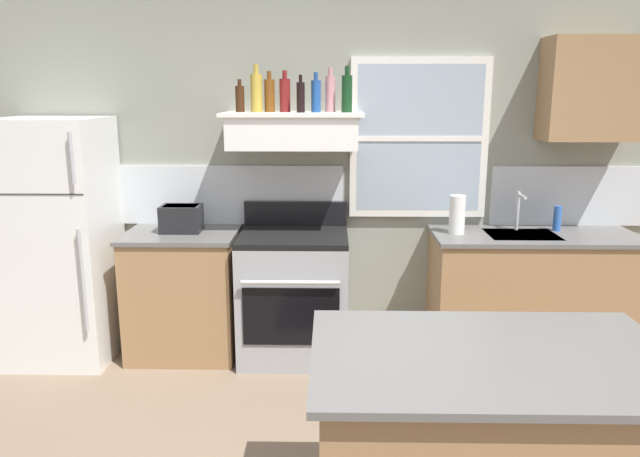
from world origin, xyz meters
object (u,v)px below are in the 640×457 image
(stove_range, at_px, (294,294))
(dish_soap_bottle, at_px, (557,218))
(bottle_brown_stout, at_px, (240,98))
(bottle_dark_green_wine, at_px, (347,93))
(refrigerator, at_px, (59,241))
(bottle_blue_liqueur, at_px, (316,96))
(toaster, at_px, (181,218))
(bottle_balsamic_dark, at_px, (301,97))
(paper_towel_roll, at_px, (457,215))
(bottle_champagne_gold_foil, at_px, (256,92))
(bottle_red_label_wine, at_px, (285,95))
(bottle_amber_wine, at_px, (270,95))
(bottle_rose_pink, at_px, (330,93))

(stove_range, bearing_deg, dish_soap_bottle, 4.18)
(bottle_brown_stout, xyz_separation_m, bottle_dark_green_wine, (0.73, -0.03, 0.04))
(refrigerator, relative_size, dish_soap_bottle, 9.51)
(bottle_blue_liqueur, bearing_deg, toaster, -178.08)
(refrigerator, bearing_deg, bottle_dark_green_wine, 2.76)
(bottle_brown_stout, relative_size, bottle_balsamic_dark, 0.88)
(refrigerator, bearing_deg, paper_towel_roll, 1.24)
(bottle_champagne_gold_foil, relative_size, bottle_balsamic_dark, 1.28)
(bottle_blue_liqueur, bearing_deg, bottle_red_label_wine, 169.32)
(refrigerator, xyz_separation_m, dish_soap_bottle, (3.53, 0.16, 0.14))
(bottle_champagne_gold_foil, distance_m, bottle_amber_wine, 0.10)
(bottle_red_label_wine, height_order, bottle_blue_liqueur, bottle_red_label_wine)
(toaster, xyz_separation_m, bottle_rose_pink, (1.05, 0.09, 0.86))
(bottle_balsamic_dark, distance_m, paper_towel_roll, 1.35)
(stove_range, distance_m, bottle_amber_wine, 1.41)
(toaster, xyz_separation_m, bottle_blue_liqueur, (0.96, 0.03, 0.85))
(bottle_dark_green_wine, distance_m, paper_towel_roll, 1.14)
(stove_range, distance_m, bottle_red_label_wine, 1.40)
(bottle_brown_stout, bearing_deg, bottle_red_label_wine, 3.47)
(bottle_red_label_wine, height_order, bottle_balsamic_dark, bottle_red_label_wine)
(bottle_red_label_wine, relative_size, bottle_blue_liqueur, 1.05)
(bottle_red_label_wine, bearing_deg, bottle_amber_wine, 172.62)
(toaster, relative_size, paper_towel_roll, 1.10)
(stove_range, relative_size, bottle_amber_wine, 3.96)
(bottle_brown_stout, bearing_deg, bottle_blue_liqueur, -2.39)
(bottle_champagne_gold_foil, height_order, bottle_balsamic_dark, bottle_champagne_gold_foil)
(bottle_dark_green_wine, bearing_deg, bottle_champagne_gold_foil, 177.72)
(paper_towel_roll, bearing_deg, dish_soap_bottle, 7.75)
(paper_towel_roll, relative_size, dish_soap_bottle, 1.50)
(refrigerator, distance_m, bottle_dark_green_wine, 2.26)
(toaster, bearing_deg, dish_soap_bottle, 1.84)
(bottle_amber_wine, bearing_deg, dish_soap_bottle, -0.01)
(paper_towel_roll, bearing_deg, refrigerator, -178.76)
(dish_soap_bottle, bearing_deg, bottle_champagne_gold_foil, -178.97)
(toaster, distance_m, bottle_red_label_wine, 1.13)
(bottle_rose_pink, relative_size, bottle_dark_green_wine, 0.98)
(refrigerator, relative_size, bottle_balsamic_dark, 6.88)
(bottle_balsamic_dark, bearing_deg, bottle_blue_liqueur, 21.20)
(bottle_red_label_wine, height_order, bottle_rose_pink, bottle_rose_pink)
(bottle_rose_pink, bearing_deg, stove_range, -150.63)
(refrigerator, height_order, dish_soap_bottle, refrigerator)
(toaster, xyz_separation_m, stove_range, (0.80, -0.05, -0.54))
(paper_towel_roll, bearing_deg, stove_range, -178.13)
(bottle_brown_stout, distance_m, bottle_dark_green_wine, 0.73)
(bottle_brown_stout, relative_size, bottle_blue_liqueur, 0.83)
(toaster, relative_size, bottle_dark_green_wine, 0.97)
(toaster, xyz_separation_m, paper_towel_roll, (1.94, -0.01, 0.04))
(stove_range, relative_size, dish_soap_bottle, 6.06)
(bottle_brown_stout, xyz_separation_m, dish_soap_bottle, (2.24, 0.03, -0.84))
(toaster, relative_size, bottle_red_label_wine, 1.06)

